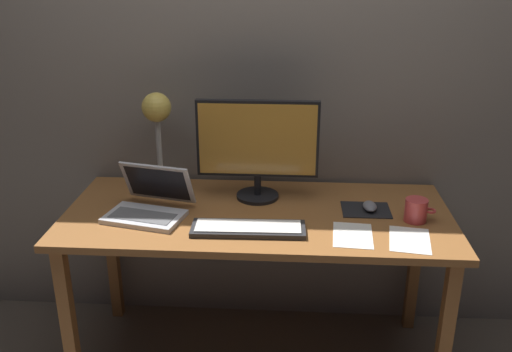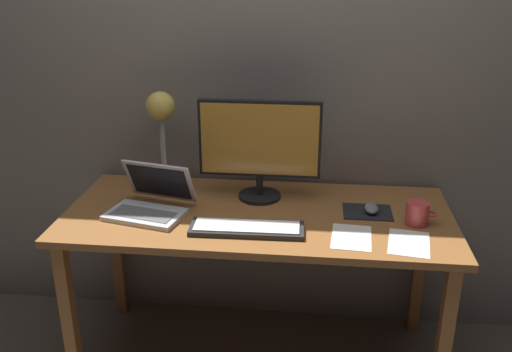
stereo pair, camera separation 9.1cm
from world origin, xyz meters
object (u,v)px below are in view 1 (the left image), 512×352
at_px(mouse, 370,206).
at_px(coffee_mug, 416,210).
at_px(keyboard_main, 248,228).
at_px(laptop, 151,200).
at_px(monitor, 258,144).
at_px(desk_lamp, 157,123).

height_order(mouse, coffee_mug, coffee_mug).
distance_m(keyboard_main, laptop, 0.44).
bearing_deg(laptop, coffee_mug, -0.28).
bearing_deg(coffee_mug, laptop, 179.72).
relative_size(monitor, keyboard_main, 1.18).
xyz_separation_m(keyboard_main, desk_lamp, (-0.43, 0.40, 0.30)).
relative_size(keyboard_main, laptop, 1.23).
distance_m(desk_lamp, mouse, 0.98).
bearing_deg(desk_lamp, keyboard_main, -43.18).
bearing_deg(desk_lamp, mouse, -11.13).
distance_m(keyboard_main, mouse, 0.54).
xyz_separation_m(monitor, laptop, (-0.43, -0.19, -0.19)).
xyz_separation_m(laptop, desk_lamp, (-0.02, 0.26, 0.25)).
xyz_separation_m(keyboard_main, laptop, (-0.41, 0.14, 0.04)).
xyz_separation_m(monitor, mouse, (0.48, -0.11, -0.23)).
bearing_deg(laptop, mouse, 5.08).
bearing_deg(laptop, keyboard_main, -18.90).
bearing_deg(coffee_mug, monitor, 163.37).
bearing_deg(coffee_mug, desk_lamp, 166.28).
distance_m(keyboard_main, coffee_mug, 0.68).
xyz_separation_m(desk_lamp, mouse, (0.92, -0.18, -0.29)).
bearing_deg(keyboard_main, monitor, 87.34).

